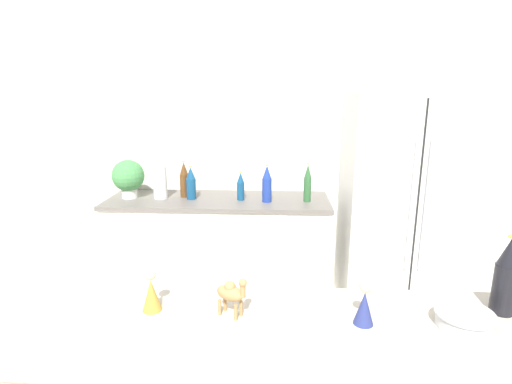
% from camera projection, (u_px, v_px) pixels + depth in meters
% --- Properties ---
extents(wall_back, '(8.00, 0.06, 2.55)m').
position_uv_depth(wall_back, '(276.00, 151.00, 3.58)').
color(wall_back, silver).
rests_on(wall_back, ground_plane).
extents(back_counter, '(1.86, 0.63, 0.91)m').
position_uv_depth(back_counter, '(219.00, 249.00, 3.48)').
color(back_counter, white).
rests_on(back_counter, ground_plane).
extents(refrigerator, '(0.93, 0.70, 1.78)m').
position_uv_depth(refrigerator, '(402.00, 205.00, 3.25)').
color(refrigerator, white).
rests_on(refrigerator, ground_plane).
extents(potted_plant, '(0.27, 0.27, 0.32)m').
position_uv_depth(potted_plant, '(128.00, 177.00, 3.35)').
color(potted_plant, silver).
rests_on(potted_plant, back_counter).
extents(paper_towel_roll, '(0.11, 0.11, 0.27)m').
position_uv_depth(paper_towel_roll, '(160.00, 182.00, 3.34)').
color(paper_towel_roll, white).
rests_on(paper_towel_roll, back_counter).
extents(back_bottle_0, '(0.06, 0.06, 0.32)m').
position_uv_depth(back_bottle_0, '(307.00, 183.00, 3.24)').
color(back_bottle_0, '#2D6033').
rests_on(back_bottle_0, back_counter).
extents(back_bottle_1, '(0.08, 0.08, 0.28)m').
position_uv_depth(back_bottle_1, '(191.00, 183.00, 3.32)').
color(back_bottle_1, navy).
rests_on(back_bottle_1, back_counter).
extents(back_bottle_2, '(0.08, 0.08, 0.31)m').
position_uv_depth(back_bottle_2, '(267.00, 184.00, 3.23)').
color(back_bottle_2, navy).
rests_on(back_bottle_2, back_counter).
extents(back_bottle_3, '(0.08, 0.08, 0.31)m').
position_uv_depth(back_bottle_3, '(184.00, 180.00, 3.39)').
color(back_bottle_3, brown).
rests_on(back_bottle_3, back_counter).
extents(back_bottle_4, '(0.06, 0.06, 0.24)m').
position_uv_depth(back_bottle_4, '(240.00, 187.00, 3.30)').
color(back_bottle_4, navy).
rests_on(back_bottle_4, back_counter).
extents(wine_bottle, '(0.08, 0.08, 0.30)m').
position_uv_depth(wine_bottle, '(506.00, 277.00, 1.44)').
color(wine_bottle, black).
rests_on(wine_bottle, bar_counter).
extents(fruit_bowl, '(0.20, 0.20, 0.06)m').
position_uv_depth(fruit_bowl, '(464.00, 318.00, 1.38)').
color(fruit_bowl, '#B7BABF').
rests_on(fruit_bowl, bar_counter).
extents(camel_figurine, '(0.13, 0.10, 0.16)m').
position_uv_depth(camel_figurine, '(231.00, 292.00, 1.43)').
color(camel_figurine, '#A87F4C').
rests_on(camel_figurine, bar_counter).
extents(wise_man_figurine_blue, '(0.07, 0.07, 0.17)m').
position_uv_depth(wise_man_figurine_blue, '(364.00, 305.00, 1.39)').
color(wise_man_figurine_blue, navy).
rests_on(wise_man_figurine_blue, bar_counter).
extents(wise_man_figurine_crimson, '(0.07, 0.07, 0.17)m').
position_uv_depth(wise_man_figurine_crimson, '(151.00, 292.00, 1.47)').
color(wise_man_figurine_crimson, '#B28933').
rests_on(wise_man_figurine_crimson, bar_counter).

